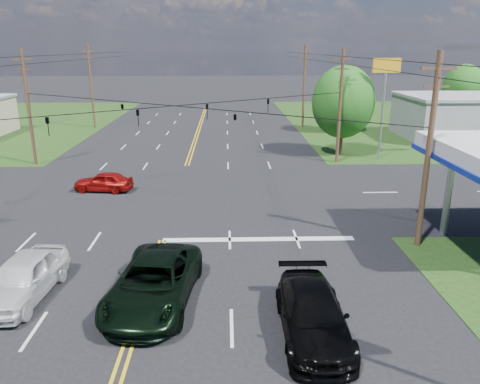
{
  "coord_description": "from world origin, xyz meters",
  "views": [
    {
      "loc": [
        3.37,
        -18.55,
        9.61
      ],
      "look_at": [
        4.1,
        6.0,
        2.0
      ],
      "focal_mm": 35.0,
      "sensor_mm": 36.0,
      "label": 1
    }
  ],
  "objects_px": {
    "pole_ne": "(340,106)",
    "tree_right_b": "(339,96)",
    "retail_ne": "(469,118)",
    "pole_se": "(429,150)",
    "pole_left_far": "(91,86)",
    "tree_right_a": "(343,102)",
    "tree_far_r": "(463,88)",
    "pickup_dkgreen": "(154,282)",
    "suv_black": "(313,314)",
    "pole_nw": "(29,107)",
    "pole_right_far": "(304,85)",
    "pickup_white": "(23,278)"
  },
  "relations": [
    {
      "from": "pole_ne",
      "to": "tree_far_r",
      "type": "bearing_deg",
      "value": 45.0
    },
    {
      "from": "pole_se",
      "to": "pole_left_far",
      "type": "height_order",
      "value": "pole_left_far"
    },
    {
      "from": "suv_black",
      "to": "pole_se",
      "type": "bearing_deg",
      "value": 48.61
    },
    {
      "from": "pole_right_far",
      "to": "pickup_white",
      "type": "relative_size",
      "value": 1.98
    },
    {
      "from": "pole_ne",
      "to": "tree_right_a",
      "type": "height_order",
      "value": "pole_ne"
    },
    {
      "from": "retail_ne",
      "to": "pole_se",
      "type": "bearing_deg",
      "value": -120.38
    },
    {
      "from": "pole_se",
      "to": "tree_right_b",
      "type": "distance_m",
      "value": 33.19
    },
    {
      "from": "pole_right_far",
      "to": "pole_ne",
      "type": "bearing_deg",
      "value": -90.0
    },
    {
      "from": "pole_nw",
      "to": "pole_right_far",
      "type": "xyz_separation_m",
      "value": [
        26.0,
        19.0,
        0.25
      ]
    },
    {
      "from": "pole_se",
      "to": "tree_far_r",
      "type": "xyz_separation_m",
      "value": [
        21.0,
        39.0,
        -0.37
      ]
    },
    {
      "from": "pole_ne",
      "to": "pole_left_far",
      "type": "distance_m",
      "value": 32.2
    },
    {
      "from": "pole_se",
      "to": "tree_right_a",
      "type": "distance_m",
      "value": 21.02
    },
    {
      "from": "retail_ne",
      "to": "tree_right_b",
      "type": "height_order",
      "value": "tree_right_b"
    },
    {
      "from": "tree_far_r",
      "to": "pole_ne",
      "type": "bearing_deg",
      "value": -135.0
    },
    {
      "from": "retail_ne",
      "to": "tree_far_r",
      "type": "height_order",
      "value": "tree_far_r"
    },
    {
      "from": "tree_right_b",
      "to": "tree_far_r",
      "type": "height_order",
      "value": "tree_far_r"
    },
    {
      "from": "pole_nw",
      "to": "tree_far_r",
      "type": "relative_size",
      "value": 1.25
    },
    {
      "from": "pickup_dkgreen",
      "to": "pickup_white",
      "type": "height_order",
      "value": "pickup_dkgreen"
    },
    {
      "from": "pole_nw",
      "to": "tree_right_a",
      "type": "height_order",
      "value": "pole_nw"
    },
    {
      "from": "tree_right_a",
      "to": "pickup_dkgreen",
      "type": "xyz_separation_m",
      "value": [
        -13.5,
        -26.18,
        -3.98
      ]
    },
    {
      "from": "pole_se",
      "to": "suv_black",
      "type": "distance_m",
      "value": 10.86
    },
    {
      "from": "suv_black",
      "to": "pickup_white",
      "type": "xyz_separation_m",
      "value": [
        -11.06,
        2.9,
        0.07
      ]
    },
    {
      "from": "tree_far_r",
      "to": "pickup_dkgreen",
      "type": "xyz_separation_m",
      "value": [
        -33.5,
        -44.18,
        -3.66
      ]
    },
    {
      "from": "pole_se",
      "to": "pole_left_far",
      "type": "distance_m",
      "value": 45.22
    },
    {
      "from": "pole_ne",
      "to": "suv_black",
      "type": "distance_m",
      "value": 26.68
    },
    {
      "from": "pole_right_far",
      "to": "tree_right_b",
      "type": "bearing_deg",
      "value": -48.81
    },
    {
      "from": "retail_ne",
      "to": "pole_ne",
      "type": "bearing_deg",
      "value": -147.09
    },
    {
      "from": "pole_nw",
      "to": "pole_left_far",
      "type": "relative_size",
      "value": 0.95
    },
    {
      "from": "tree_right_a",
      "to": "pickup_dkgreen",
      "type": "relative_size",
      "value": 1.28
    },
    {
      "from": "pole_left_far",
      "to": "tree_right_a",
      "type": "distance_m",
      "value": 31.39
    },
    {
      "from": "pole_se",
      "to": "pole_nw",
      "type": "relative_size",
      "value": 1.0
    },
    {
      "from": "suv_black",
      "to": "pickup_white",
      "type": "relative_size",
      "value": 1.09
    },
    {
      "from": "pole_se",
      "to": "pole_left_far",
      "type": "xyz_separation_m",
      "value": [
        -26.0,
        37.0,
        0.25
      ]
    },
    {
      "from": "pole_se",
      "to": "pole_ne",
      "type": "bearing_deg",
      "value": 90.0
    },
    {
      "from": "pole_left_far",
      "to": "suv_black",
      "type": "relative_size",
      "value": 1.82
    },
    {
      "from": "pole_se",
      "to": "pole_nw",
      "type": "distance_m",
      "value": 31.62
    },
    {
      "from": "pole_nw",
      "to": "tree_right_a",
      "type": "relative_size",
      "value": 1.16
    },
    {
      "from": "pickup_white",
      "to": "pickup_dkgreen",
      "type": "bearing_deg",
      "value": -0.9
    },
    {
      "from": "pole_se",
      "to": "pole_ne",
      "type": "relative_size",
      "value": 1.0
    },
    {
      "from": "pole_nw",
      "to": "pole_right_far",
      "type": "height_order",
      "value": "pole_right_far"
    },
    {
      "from": "pole_ne",
      "to": "tree_right_b",
      "type": "bearing_deg",
      "value": 76.87
    },
    {
      "from": "pole_ne",
      "to": "pickup_white",
      "type": "xyz_separation_m",
      "value": [
        -17.76,
        -22.59,
        -4.05
      ]
    },
    {
      "from": "retail_ne",
      "to": "pole_left_far",
      "type": "bearing_deg",
      "value": 169.46
    },
    {
      "from": "pole_se",
      "to": "pickup_white",
      "type": "bearing_deg",
      "value": -165.51
    },
    {
      "from": "pole_se",
      "to": "tree_far_r",
      "type": "bearing_deg",
      "value": 61.7
    },
    {
      "from": "pole_ne",
      "to": "pole_se",
      "type": "bearing_deg",
      "value": -90.0
    },
    {
      "from": "pole_right_far",
      "to": "pickup_dkgreen",
      "type": "relative_size",
      "value": 1.57
    },
    {
      "from": "tree_right_b",
      "to": "pickup_white",
      "type": "height_order",
      "value": "tree_right_b"
    },
    {
      "from": "pole_left_far",
      "to": "pickup_white",
      "type": "relative_size",
      "value": 1.98
    },
    {
      "from": "tree_right_b",
      "to": "pole_ne",
      "type": "bearing_deg",
      "value": -103.13
    }
  ]
}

